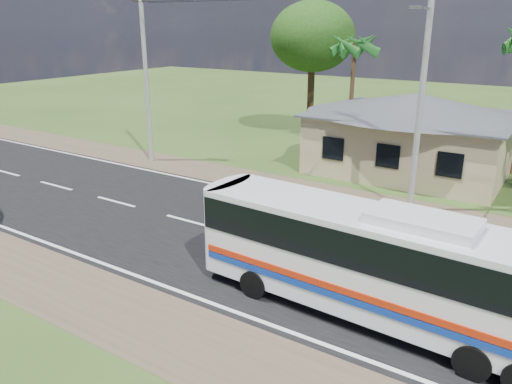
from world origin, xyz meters
TOP-DOWN VIEW (x-y plane):
  - ground at (0.00, 0.00)m, footprint 120.00×120.00m
  - road at (0.00, 0.00)m, footprint 120.00×16.00m
  - house at (1.00, 13.00)m, footprint 12.40×10.00m
  - utility_poles at (2.67, 6.49)m, footprint 32.80×2.22m
  - palm_far at (-4.00, 16.00)m, footprint 2.80×2.80m
  - tree_behind_house at (-8.00, 18.00)m, footprint 6.00×6.00m
  - coach_bus at (4.92, -2.78)m, footprint 11.07×2.83m

SIDE VIEW (x-z plane):
  - ground at x=0.00m, z-range 0.00..0.00m
  - road at x=0.00m, z-range -0.01..0.02m
  - coach_bus at x=4.92m, z-range 0.24..3.65m
  - house at x=1.00m, z-range 0.14..5.14m
  - utility_poles at x=2.67m, z-range 0.27..11.27m
  - palm_far at x=-4.00m, z-range 2.83..10.53m
  - tree_behind_house at x=-8.00m, z-range 2.31..11.92m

